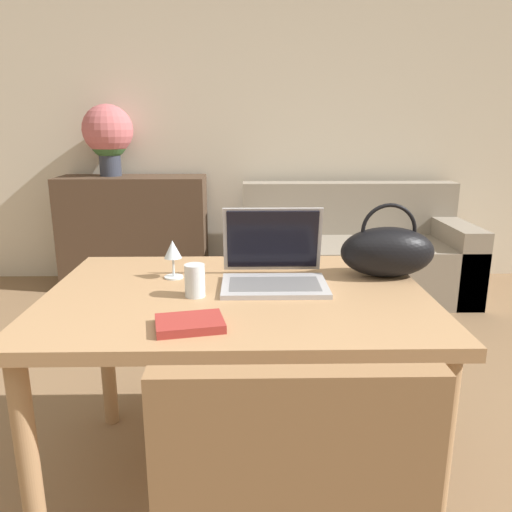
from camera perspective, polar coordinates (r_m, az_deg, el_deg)
wall_back at (r=4.16m, az=-2.48°, el=16.02°), size 10.00×0.06×2.70m
dining_table at (r=1.68m, az=-2.15°, el=-6.84°), size 1.25×0.89×0.73m
couch at (r=3.88m, az=11.03°, el=-0.05°), size 1.68×0.82×0.82m
sideboard at (r=4.06m, az=-13.69°, el=2.67°), size 1.12×0.40×0.87m
laptop at (r=1.73m, az=2.01°, el=-0.83°), size 0.35×0.30×0.25m
drinking_glass at (r=1.60m, az=-7.00°, el=-2.80°), size 0.07×0.07×0.11m
wine_glass at (r=1.79m, az=-9.49°, el=0.42°), size 0.07×0.07×0.14m
handbag at (r=1.84m, az=14.78°, el=0.56°), size 0.34×0.18×0.27m
flower_vase at (r=4.07m, az=-16.55°, el=13.14°), size 0.38×0.38×0.54m
book at (r=1.37m, az=-7.59°, el=-7.66°), size 0.20×0.17×0.02m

